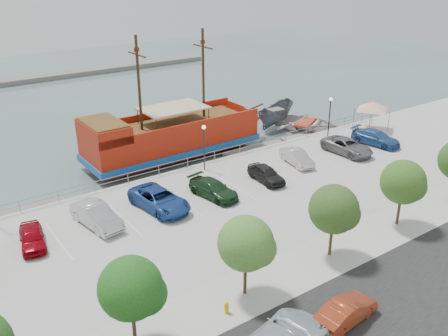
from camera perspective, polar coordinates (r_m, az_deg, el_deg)
ground at (r=41.36m, az=2.74°, el=-4.40°), size 160.00×160.00×0.00m
street at (r=31.77m, az=21.27°, el=-13.50°), size 100.00×8.00×0.04m
sidewalk at (r=34.61m, az=13.10°, el=-9.10°), size 100.00×4.00×0.05m
seawall_railing at (r=46.51m, az=-3.12°, el=0.92°), size 50.00×0.06×1.00m
far_shore at (r=91.84m, az=-13.86°, el=10.83°), size 40.00×3.00×0.80m
pirate_ship at (r=51.36m, az=-4.47°, el=3.89°), size 20.87×6.04×13.12m
patrol_boat at (r=60.15m, az=5.88°, el=5.84°), size 7.07×4.52×2.56m
speedboat at (r=59.38m, az=9.26°, el=4.92°), size 8.40×9.26×1.57m
dock_west at (r=43.11m, az=-21.40°, el=-4.64°), size 6.33×2.28×0.35m
dock_mid at (r=52.51m, az=3.70°, el=2.04°), size 7.33×2.12×0.42m
dock_east at (r=57.16m, az=9.46°, el=3.53°), size 6.26×2.07×0.35m
canopy_tent at (r=57.97m, az=16.68°, el=7.26°), size 5.06×5.06×3.62m
street_sedan at (r=28.39m, az=13.75°, el=-15.65°), size 4.22×1.86×1.35m
fire_hydrant at (r=28.34m, az=0.28°, el=-15.61°), size 0.26×0.26×0.75m
lamp_post_mid at (r=44.61m, az=-2.29°, el=3.27°), size 0.36×0.36×4.28m
lamp_post_right at (r=54.53m, az=12.02°, el=6.53°), size 0.36×0.36×4.28m
tree_b at (r=25.14m, az=-10.23°, el=-13.51°), size 3.30×3.20×5.00m
tree_c at (r=28.13m, az=2.83°, el=-8.74°), size 3.30×3.20×5.00m
tree_d at (r=32.38m, az=12.69°, el=-4.74°), size 3.30×3.20×5.00m
tree_e at (r=37.46m, az=19.99°, el=-1.65°), size 3.30×3.20×5.00m
parked_car_a at (r=36.23m, az=-21.09°, el=-7.39°), size 2.29×4.15×1.34m
parked_car_b at (r=37.33m, az=-14.38°, el=-5.28°), size 2.48×5.14×1.62m
parked_car_c at (r=38.79m, az=-7.41°, el=-3.59°), size 3.34×5.98×1.58m
parked_car_d at (r=40.41m, az=-1.22°, el=-2.40°), size 2.67×4.97×1.37m
parked_car_e at (r=43.24m, az=4.85°, el=-0.67°), size 1.96×4.22×1.40m
parked_car_f at (r=47.11m, az=8.34°, el=1.21°), size 2.23×4.38×1.38m
parked_car_g at (r=50.64m, az=13.88°, el=2.43°), size 2.71×5.47×1.49m
parked_car_h at (r=53.83m, az=16.96°, el=3.34°), size 2.96×5.45×1.50m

